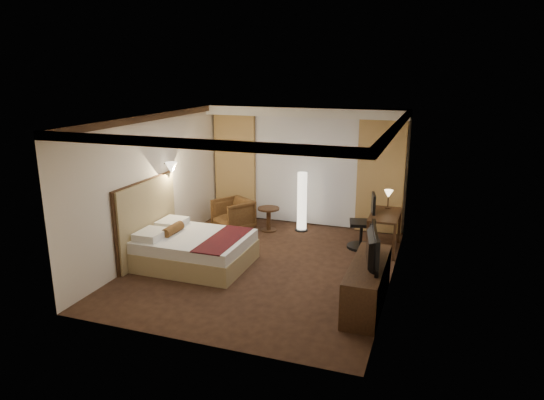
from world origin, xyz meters
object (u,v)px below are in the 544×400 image
(side_table, at_px, (269,219))
(dresser, at_px, (367,284))
(desk, at_px, (384,232))
(office_chair, at_px, (362,221))
(television, at_px, (367,243))
(floor_lamp, at_px, (302,202))
(bed, at_px, (195,250))
(armchair, at_px, (233,213))

(side_table, relative_size, dresser, 0.30)
(desk, distance_m, office_chair, 0.49)
(office_chair, distance_m, television, 2.53)
(floor_lamp, bearing_deg, office_chair, -24.69)
(floor_lamp, distance_m, office_chair, 1.57)
(bed, distance_m, side_table, 2.36)
(bed, xyz_separation_m, armchair, (-0.17, 2.10, 0.10))
(bed, height_order, dresser, dresser)
(television, bearing_deg, armchair, 40.41)
(side_table, bearing_deg, office_chair, -10.61)
(bed, xyz_separation_m, side_table, (0.61, 2.28, -0.02))
(bed, bearing_deg, office_chair, 34.68)
(office_chair, distance_m, dresser, 2.50)
(side_table, distance_m, desk, 2.59)
(side_table, height_order, television, television)
(bed, distance_m, office_chair, 3.33)
(floor_lamp, distance_m, desk, 1.99)
(armchair, distance_m, floor_lamp, 1.56)
(floor_lamp, bearing_deg, dresser, -58.22)
(office_chair, bearing_deg, armchair, 163.58)
(television, bearing_deg, desk, -10.76)
(floor_lamp, height_order, television, floor_lamp)
(floor_lamp, distance_m, television, 3.65)
(floor_lamp, height_order, office_chair, floor_lamp)
(bed, distance_m, dresser, 3.27)
(desk, xyz_separation_m, office_chair, (-0.44, -0.05, 0.19))
(desk, height_order, dresser, desk)
(side_table, relative_size, television, 0.49)
(floor_lamp, relative_size, desk, 1.17)
(bed, xyz_separation_m, floor_lamp, (1.30, 2.54, 0.39))
(office_chair, bearing_deg, dresser, -90.73)
(armchair, relative_size, desk, 0.67)
(armchair, bearing_deg, side_table, 45.77)
(bed, relative_size, office_chair, 1.70)
(side_table, xyz_separation_m, office_chair, (2.12, -0.40, 0.30))
(side_table, relative_size, floor_lamp, 0.40)
(office_chair, bearing_deg, desk, -5.70)
(floor_lamp, xyz_separation_m, desk, (1.87, -0.61, -0.29))
(armchair, distance_m, dresser, 4.31)
(side_table, distance_m, television, 3.91)
(armchair, distance_m, office_chair, 2.91)
(desk, xyz_separation_m, dresser, (0.05, -2.49, -0.03))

